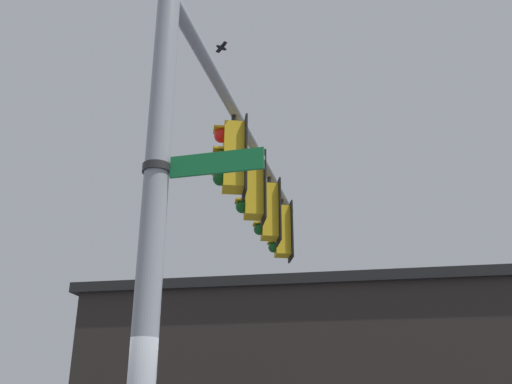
{
  "coord_description": "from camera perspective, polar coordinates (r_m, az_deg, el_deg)",
  "views": [
    {
      "loc": [
        -5.1,
        -0.36,
        1.86
      ],
      "look_at": [
        3.79,
        -1.43,
        5.45
      ],
      "focal_mm": 39.49,
      "sensor_mm": 36.0,
      "label": 1
    }
  ],
  "objects": [
    {
      "name": "street_name_sign",
      "position": [
        5.48,
        -7.1,
        2.62
      ],
      "size": [
        0.54,
        1.16,
        0.22
      ],
      "color": "#147238"
    },
    {
      "name": "bird_flying",
      "position": [
        13.71,
        -3.52,
        14.39
      ],
      "size": [
        0.39,
        0.3,
        0.1
      ],
      "color": "black"
    },
    {
      "name": "mast_arm",
      "position": [
        9.62,
        -0.58,
        5.29
      ],
      "size": [
        6.89,
        2.75,
        0.17
      ],
      "primitive_type": "cylinder",
      "rotation": [
        0.0,
        1.57,
        5.92
      ],
      "color": "gray"
    },
    {
      "name": "traffic_light_mid_outer",
      "position": [
        10.61,
        1.26,
        -1.99
      ],
      "size": [
        0.54,
        0.49,
        1.31
      ],
      "color": "black"
    },
    {
      "name": "signal_pole",
      "position": [
        5.34,
        -10.51,
        -4.79
      ],
      "size": [
        0.25,
        0.25,
        6.78
      ],
      "primitive_type": "cylinder",
      "color": "gray",
      "rests_on": "ground"
    },
    {
      "name": "traffic_light_arm_end",
      "position": [
        11.76,
        2.58,
        -3.97
      ],
      "size": [
        0.54,
        0.49,
        1.31
      ],
      "color": "black"
    },
    {
      "name": "traffic_light_nearest_pole",
      "position": [
        8.4,
        -2.45,
        3.58
      ],
      "size": [
        0.54,
        0.49,
        1.31
      ],
      "color": "black"
    },
    {
      "name": "traffic_light_mid_inner",
      "position": [
        9.49,
        -0.38,
        0.47
      ],
      "size": [
        0.54,
        0.49,
        1.31
      ],
      "color": "black"
    }
  ]
}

